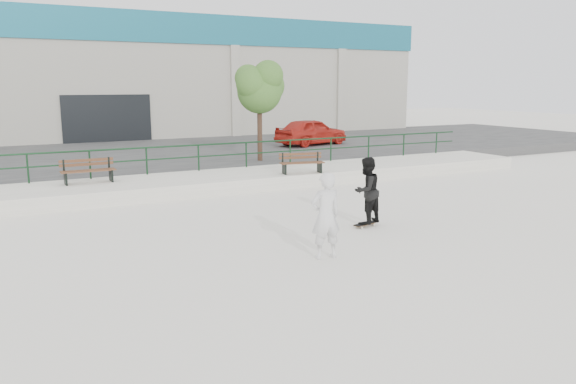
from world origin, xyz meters
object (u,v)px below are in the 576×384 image
bench_right (302,163)px  bench_left (88,171)px  skateboard (365,224)px  standing_skater (366,191)px  tree (260,86)px  red_car (311,132)px  seated_skater (326,216)px

bench_right → bench_left: bearing=-179.6°
skateboard → standing_skater: bearing=-14.8°
tree → standing_skater: bearing=-98.9°
skateboard → standing_skater: size_ratio=0.45×
bench_left → skateboard: (5.99, -7.70, -0.83)m
red_car → standing_skater: size_ratio=2.38×
standing_skater → skateboard: bearing=-17.3°
bench_right → seated_skater: seated_skater is taller
red_car → standing_skater: (-6.75, -14.60, -0.24)m
bench_right → tree: bearing=99.9°
red_car → bench_right: bearing=134.7°
bench_left → seated_skater: 10.22m
bench_left → standing_skater: bearing=-53.1°
seated_skater → red_car: bearing=-114.8°
tree → red_car: 7.27m
tree → standing_skater: tree is taller
tree → bench_right: bearing=-92.1°
bench_left → standing_skater: size_ratio=0.99×
red_car → tree: bearing=117.8°
tree → red_car: size_ratio=1.00×
skateboard → seated_skater: bearing=-157.0°
skateboard → seated_skater: 3.21m
seated_skater → standing_skater: bearing=-137.9°
tree → skateboard: tree is taller
standing_skater → seated_skater: seated_skater is taller
seated_skater → tree: bearing=-104.2°
bench_left → tree: size_ratio=0.41×
red_car → seated_skater: (-9.19, -16.50, -0.27)m
bench_left → standing_skater: standing_skater is taller
bench_left → bench_right: (7.43, -1.53, -0.02)m
skateboard → seated_skater: (-2.44, -1.89, 0.89)m
bench_left → red_car: (12.74, 6.91, 0.33)m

